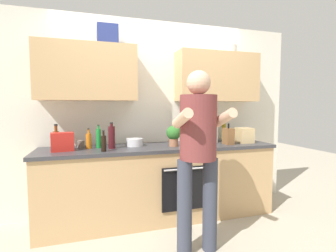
# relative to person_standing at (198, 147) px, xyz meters

# --- Properties ---
(ground_plane) EXTENTS (12.00, 12.00, 0.00)m
(ground_plane) POSITION_rel_person_standing_xyz_m (-0.14, 0.81, -1.01)
(ground_plane) COLOR #B2A893
(back_wall_unit) EXTENTS (4.00, 0.38, 2.50)m
(back_wall_unit) POSITION_rel_person_standing_xyz_m (-0.14, 1.08, 0.48)
(back_wall_unit) COLOR silver
(back_wall_unit) RESTS_ON ground
(counter) EXTENTS (2.84, 0.67, 0.90)m
(counter) POSITION_rel_person_standing_xyz_m (-0.14, 0.81, -0.56)
(counter) COLOR tan
(counter) RESTS_ON ground
(person_standing) EXTENTS (0.49, 0.45, 1.70)m
(person_standing) POSITION_rel_person_standing_xyz_m (0.00, 0.00, 0.00)
(person_standing) COLOR #383D4C
(person_standing) RESTS_ON ground
(bottle_hotsauce) EXTENTS (0.05, 0.05, 0.33)m
(bottle_hotsauce) POSITION_rel_person_standing_xyz_m (0.27, 0.92, 0.03)
(bottle_hotsauce) COLOR red
(bottle_hotsauce) RESTS_ON counter
(bottle_wine) EXTENTS (0.08, 0.08, 0.30)m
(bottle_wine) POSITION_rel_person_standing_xyz_m (-0.73, 0.79, 0.02)
(bottle_wine) COLOR #471419
(bottle_wine) RESTS_ON counter
(bottle_soda) EXTENTS (0.05, 0.05, 0.27)m
(bottle_soda) POSITION_rel_person_standing_xyz_m (-0.87, 0.87, 0.01)
(bottle_soda) COLOR #198C33
(bottle_soda) RESTS_ON counter
(bottle_oil) EXTENTS (0.05, 0.05, 0.29)m
(bottle_oil) POSITION_rel_person_standing_xyz_m (0.83, 1.01, 0.02)
(bottle_oil) COLOR olive
(bottle_oil) RESTS_ON counter
(bottle_vinegar) EXTENTS (0.07, 0.07, 0.28)m
(bottle_vinegar) POSITION_rel_person_standing_xyz_m (-1.34, 0.99, 0.00)
(bottle_vinegar) COLOR brown
(bottle_vinegar) RESTS_ON counter
(bottle_soy) EXTENTS (0.05, 0.05, 0.23)m
(bottle_soy) POSITION_rel_person_standing_xyz_m (-0.82, 0.62, -0.02)
(bottle_soy) COLOR black
(bottle_soy) RESTS_ON counter
(bottle_juice) EXTENTS (0.06, 0.06, 0.23)m
(bottle_juice) POSITION_rel_person_standing_xyz_m (-0.98, 0.87, -0.02)
(bottle_juice) COLOR orange
(bottle_juice) RESTS_ON counter
(cup_ceramic) EXTENTS (0.08, 0.08, 0.10)m
(cup_ceramic) POSITION_rel_person_standing_xyz_m (0.25, 0.64, -0.06)
(cup_ceramic) COLOR #BF4C47
(cup_ceramic) RESTS_ON counter
(cup_stoneware) EXTENTS (0.08, 0.08, 0.08)m
(cup_stoneware) POSITION_rel_person_standing_xyz_m (-1.07, 0.96, -0.07)
(cup_stoneware) COLOR slate
(cup_stoneware) RESTS_ON counter
(cup_coffee) EXTENTS (0.08, 0.08, 0.10)m
(cup_coffee) POSITION_rel_person_standing_xyz_m (1.05, 0.98, -0.06)
(cup_coffee) COLOR white
(cup_coffee) RESTS_ON counter
(mixing_bowl) EXTENTS (0.20, 0.20, 0.09)m
(mixing_bowl) POSITION_rel_person_standing_xyz_m (-0.45, 0.90, -0.06)
(mixing_bowl) COLOR silver
(mixing_bowl) RESTS_ON counter
(knife_block) EXTENTS (0.10, 0.14, 0.26)m
(knife_block) POSITION_rel_person_standing_xyz_m (0.71, 0.69, -0.01)
(knife_block) COLOR brown
(knife_block) RESTS_ON counter
(potted_herb) EXTENTS (0.18, 0.18, 0.25)m
(potted_herb) POSITION_rel_person_standing_xyz_m (0.00, 0.74, 0.03)
(potted_herb) COLOR #9E6647
(potted_herb) RESTS_ON counter
(grocery_bag_produce) EXTENTS (0.25, 0.26, 0.24)m
(grocery_bag_produce) POSITION_rel_person_standing_xyz_m (0.52, 0.91, 0.01)
(grocery_bag_produce) COLOR silver
(grocery_bag_produce) RESTS_ON counter
(grocery_bag_crisps) EXTENTS (0.25, 0.17, 0.20)m
(grocery_bag_crisps) POSITION_rel_person_standing_xyz_m (-1.25, 0.78, -0.01)
(grocery_bag_crisps) COLOR red
(grocery_bag_crisps) RESTS_ON counter
(grocery_bag_bread) EXTENTS (0.19, 0.22, 0.20)m
(grocery_bag_bread) POSITION_rel_person_standing_xyz_m (1.00, 0.76, -0.01)
(grocery_bag_bread) COLOR tan
(grocery_bag_bread) RESTS_ON counter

